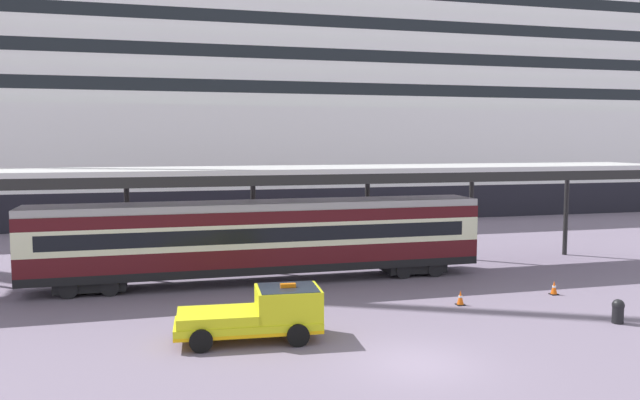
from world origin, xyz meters
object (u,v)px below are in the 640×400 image
(cruise_ship, at_px, (376,113))
(traffic_cone_near, at_px, (554,288))
(train_carriage, at_px, (261,237))
(quay_bollard, at_px, (618,310))
(service_truck, at_px, (263,313))
(traffic_cone_mid, at_px, (460,298))

(cruise_ship, height_order, traffic_cone_near, cruise_ship)
(train_carriage, bearing_deg, cruise_ship, 61.62)
(traffic_cone_near, bearing_deg, quay_bollard, -94.78)
(service_truck, relative_size, traffic_cone_near, 8.04)
(train_carriage, xyz_separation_m, traffic_cone_near, (12.79, -6.06, -1.98))
(quay_bollard, bearing_deg, traffic_cone_mid, 139.41)
(service_truck, xyz_separation_m, quay_bollard, (13.88, -1.55, -0.47))
(quay_bollard, bearing_deg, train_carriage, 139.25)
(service_truck, xyz_separation_m, traffic_cone_near, (14.27, 3.08, -0.66))
(cruise_ship, relative_size, traffic_cone_near, 257.66)
(traffic_cone_mid, bearing_deg, service_truck, -164.75)
(cruise_ship, height_order, train_carriage, cruise_ship)
(traffic_cone_near, relative_size, traffic_cone_mid, 1.02)
(traffic_cone_near, distance_m, quay_bollard, 4.64)
(traffic_cone_near, bearing_deg, traffic_cone_mid, -173.53)
(cruise_ship, xyz_separation_m, traffic_cone_mid, (-10.72, -40.71, -9.89))
(service_truck, bearing_deg, cruise_ship, 65.29)
(cruise_ship, bearing_deg, train_carriage, -118.38)
(traffic_cone_mid, xyz_separation_m, quay_bollard, (4.72, -4.05, 0.20))
(traffic_cone_mid, height_order, quay_bollard, quay_bollard)
(service_truck, height_order, quay_bollard, service_truck)
(cruise_ship, relative_size, service_truck, 32.05)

